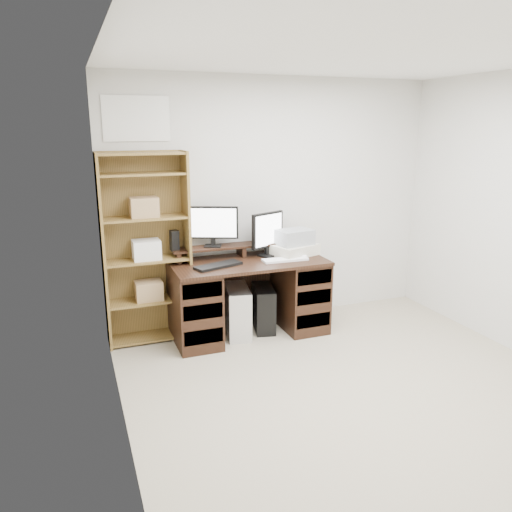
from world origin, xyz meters
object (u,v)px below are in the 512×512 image
monitor_wide (213,224)px  tower_silver (238,311)px  desk (248,296)px  tower_black (263,308)px  bookshelf (146,247)px  monitor_small (268,232)px  printer (294,249)px

monitor_wide → tower_silver: 0.89m
desk → tower_black: size_ratio=3.16×
bookshelf → monitor_small: bearing=-4.5°
desk → printer: bearing=6.3°
desk → tower_black: desk is taller
bookshelf → printer: bearing=-6.1°
monitor_small → tower_black: size_ratio=0.93×
monitor_wide → tower_black: (0.47, -0.17, -0.87)m
monitor_wide → printer: monitor_wide is taller
monitor_wide → monitor_small: (0.54, -0.10, -0.10)m
desk → monitor_small: 0.66m
printer → bookshelf: size_ratio=0.24×
monitor_wide → tower_black: monitor_wide is taller
printer → tower_black: (-0.33, -0.01, -0.58)m
monitor_small → desk: bearing=-177.8°
monitor_wide → bookshelf: bearing=-156.9°
tower_black → bookshelf: bearing=-175.5°
desk → tower_black: bearing=15.1°
tower_black → tower_silver: bearing=-159.1°
printer → monitor_wide: bearing=149.2°
tower_silver → desk: bearing=7.5°
desk → monitor_wide: bearing=142.4°
tower_black → monitor_small: bearing=58.6°
printer → monitor_small: bearing=147.4°
monitor_wide → tower_silver: (0.18, -0.21, -0.85)m
desk → tower_silver: size_ratio=3.08×
bookshelf → desk: bearing=-12.7°
monitor_small → monitor_wide: bearing=145.7°
tower_silver → bookshelf: size_ratio=0.27×
printer → tower_black: 0.67m
monitor_wide → bookshelf: (-0.65, -0.01, -0.17)m
monitor_wide → tower_silver: bearing=-28.4°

